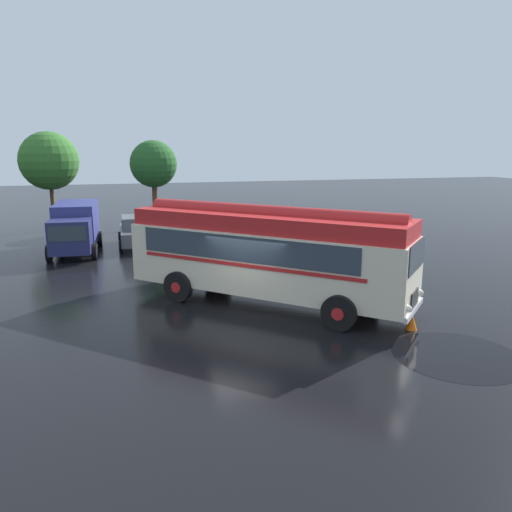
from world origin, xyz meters
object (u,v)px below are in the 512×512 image
object	(u,v)px
car_mid_left	(188,228)
box_van	(75,226)
vintage_bus	(268,251)
traffic_cone	(411,321)
car_near_left	(136,231)

from	to	relation	value
car_mid_left	box_van	distance (m)	6.06
vintage_bus	traffic_cone	world-z (taller)	vintage_bus
vintage_bus	box_van	xyz separation A→B (m)	(-7.19, 11.08, -0.53)
car_near_left	box_van	xyz separation A→B (m)	(-3.09, -0.60, 0.52)
box_van	traffic_cone	world-z (taller)	box_van
traffic_cone	box_van	bearing A→B (deg)	126.16
car_near_left	box_van	bearing A→B (deg)	-169.08
vintage_bus	car_mid_left	xyz separation A→B (m)	(-1.21, 11.97, -1.05)
car_mid_left	traffic_cone	distance (m)	16.24
car_near_left	box_van	world-z (taller)	box_van
car_mid_left	traffic_cone	xyz separation A→B (m)	(4.73, -15.53, -0.57)
car_near_left	car_mid_left	size ratio (longest dim) A/B	0.99
vintage_bus	car_near_left	world-z (taller)	vintage_bus
box_van	vintage_bus	bearing A→B (deg)	-57.03
car_mid_left	vintage_bus	bearing A→B (deg)	-84.21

